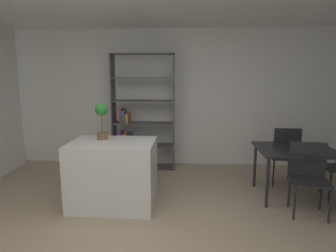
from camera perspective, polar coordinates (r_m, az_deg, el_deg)
ground_plane at (r=3.34m, az=-6.02°, el=-22.31°), size 9.50×9.50×0.00m
back_partition at (r=5.83m, az=-1.23°, el=5.42°), size 6.90×0.06×2.63m
kitchen_island at (r=4.14m, az=-10.50°, el=-9.02°), size 1.12×0.80×0.89m
potted_plant_on_island at (r=4.14m, az=-12.70°, el=1.67°), size 0.17×0.17×0.50m
open_bookshelf at (r=5.58m, az=-5.45°, el=2.06°), size 1.16×0.33×2.15m
dining_table at (r=4.63m, az=23.36°, el=-4.91°), size 1.07×0.87×0.73m
dining_chair_near at (r=4.25m, az=25.48°, el=-7.99°), size 0.52×0.49×0.91m
dining_chair_far at (r=5.06m, az=21.57°, el=-4.66°), size 0.42×0.45×0.96m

